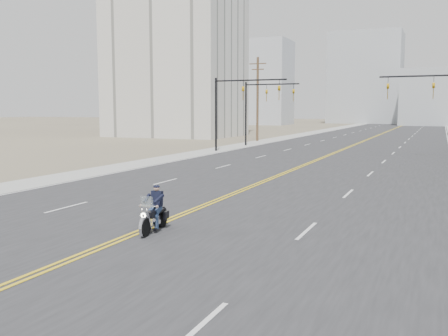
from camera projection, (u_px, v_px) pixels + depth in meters
name	position (u px, v px, depth m)	size (l,w,h in m)	color
ground_plane	(108.00, 245.00, 14.77)	(400.00, 400.00, 0.00)	#776D56
road	(379.00, 135.00, 78.52)	(20.00, 200.00, 0.01)	#303033
sidewalk_left	(307.00, 134.00, 83.08)	(3.00, 200.00, 0.01)	#A5A5A0
traffic_mast_left	(235.00, 100.00, 46.89)	(7.10, 0.26, 7.00)	black
traffic_mast_right	(444.00, 98.00, 39.78)	(7.10, 0.26, 7.00)	black
traffic_mast_far	(260.00, 101.00, 54.32)	(6.10, 0.26, 7.00)	black
utility_pole_left	(258.00, 98.00, 62.80)	(2.20, 0.30, 10.50)	brown
apartment_block	(176.00, 35.00, 74.20)	(18.00, 14.00, 30.00)	silver
haze_bldg_a	(263.00, 83.00, 132.09)	(14.00, 12.00, 22.00)	#B7BCC6
haze_bldg_b	(439.00, 97.00, 124.63)	(18.00, 14.00, 14.00)	#ADB2B7
haze_bldg_d	(366.00, 78.00, 145.51)	(20.00, 15.00, 26.00)	#ADB2B7
haze_bldg_f	(232.00, 96.00, 152.04)	(12.00, 12.00, 16.00)	#ADB2B7
motorcyclist	(154.00, 209.00, 16.27)	(0.84, 1.96, 1.53)	black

